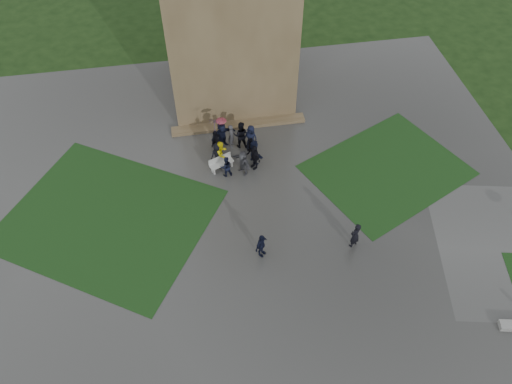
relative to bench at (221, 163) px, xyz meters
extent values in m
plane|color=black|center=(1.62, -6.88, -0.48)|extent=(120.00, 120.00, 0.00)
cube|color=#353533|center=(1.62, -4.88, -0.47)|extent=(34.00, 34.00, 0.02)
cube|color=#133311|center=(-6.88, -2.88, -0.45)|extent=(14.10, 13.46, 0.01)
cube|color=#133311|center=(10.12, -1.88, -0.45)|extent=(11.12, 10.15, 0.01)
cube|color=brown|center=(1.62, 3.72, -0.35)|extent=(9.00, 0.80, 0.22)
cube|color=#BCBCB6|center=(0.03, -0.06, -0.01)|extent=(1.59, 1.01, 0.06)
cube|color=#BCBCB6|center=(-0.54, -0.30, -0.24)|extent=(0.23, 0.41, 0.43)
cube|color=#BCBCB6|center=(0.59, 0.17, -0.24)|extent=(0.23, 0.41, 0.43)
cube|color=#BCBCB6|center=(-0.06, 0.14, 0.23)|extent=(1.44, 0.63, 0.41)
imported|color=black|center=(1.99, 0.72, 0.27)|extent=(0.81, 0.76, 1.46)
imported|color=black|center=(2.11, 1.48, 0.45)|extent=(1.07, 0.99, 1.81)
imported|color=black|center=(1.49, 1.77, 0.51)|extent=(1.02, 0.70, 1.95)
imported|color=#424147|center=(0.93, 1.91, 0.39)|extent=(0.60, 0.72, 1.70)
imported|color=black|center=(0.33, 1.99, 0.49)|extent=(1.86, 1.36, 1.90)
imported|color=black|center=(-0.12, 1.51, 0.41)|extent=(1.07, 1.17, 1.74)
imported|color=yellow|center=(0.09, 0.34, 0.46)|extent=(0.99, 1.00, 1.84)
imported|color=black|center=(-0.16, 0.33, 0.41)|extent=(1.00, 0.84, 1.74)
imported|color=black|center=(0.24, -0.64, 0.28)|extent=(0.76, 0.50, 1.47)
imported|color=#424147|center=(1.29, -0.56, 0.40)|extent=(1.29, 1.67, 1.72)
imported|color=black|center=(2.05, -0.26, 0.44)|extent=(0.99, 1.20, 1.79)
imported|color=black|center=(2.11, 0.21, 0.41)|extent=(0.94, 1.69, 1.73)
imported|color=#DA5972|center=(0.33, 1.99, 1.53)|extent=(0.66, 0.66, 0.58)
imported|color=#4A2E7F|center=(-0.12, 1.51, 1.70)|extent=(0.98, 0.98, 0.90)
imported|color=black|center=(1.34, -6.74, 0.36)|extent=(1.05, 1.06, 1.63)
imported|color=black|center=(6.38, -6.98, 0.44)|extent=(0.78, 0.70, 1.79)
camera|label=1|loc=(-1.44, -21.58, 21.98)|focal=35.00mm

